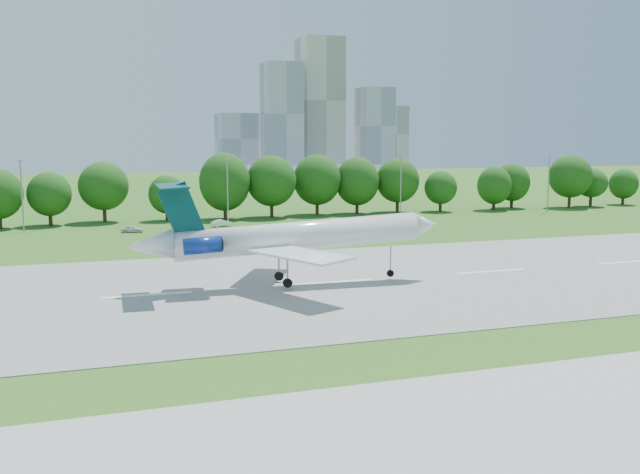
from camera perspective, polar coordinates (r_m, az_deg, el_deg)
The scene contains 7 objects.
runway at distance 87.14m, azimuth 13.54°, elevation -2.72°, with size 400.00×45.00×0.08m, color gray.
tree_line at distance 146.98m, azimuth -0.51°, elevation 4.12°, with size 288.40×8.40×10.40m.
light_poles at distance 136.71m, azimuth -0.18°, elevation 3.91°, with size 175.90×0.25×12.19m.
skyline at distance 461.87m, azimuth -0.40°, elevation 9.65°, with size 127.00×52.00×80.00m.
airliner at distance 75.84m, azimuth -2.92°, elevation 0.07°, with size 33.83×24.64×11.21m.
service_vehicle_a at distance 130.10m, azimuth -7.87°, elevation 1.11°, with size 1.33×3.81×1.26m, color white.
service_vehicle_b at distance 124.74m, azimuth -14.80°, elevation 0.63°, with size 1.44×3.58×1.22m, color silver.
Camera 1 is at (-46.22, -47.20, 15.64)m, focal length 40.00 mm.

